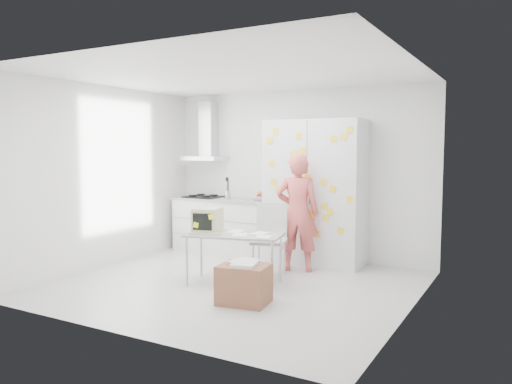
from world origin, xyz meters
The scene contains 10 objects.
floor centered at (0.00, 0.00, -0.01)m, with size 4.50×4.00×0.02m, color silver.
walls centered at (0.00, 0.72, 1.35)m, with size 4.52×4.01×2.70m.
ceiling centered at (0.00, 0.00, 2.70)m, with size 4.50×4.00×0.02m, color white.
counter_run centered at (-1.20, 1.70, 0.47)m, with size 1.84×0.63×1.28m.
range_hood centered at (-1.65, 1.84, 1.96)m, with size 0.70×0.48×1.01m.
tall_cabinet centered at (0.45, 1.67, 1.10)m, with size 1.50×0.68×2.20m.
person centered at (0.42, 1.10, 0.85)m, with size 0.62×0.41×1.70m, color #D75853.
desk centered at (-0.25, 0.02, 0.74)m, with size 1.35×0.90×0.98m.
chair centered at (0.18, 0.70, 0.57)m, with size 0.57×0.57×1.01m.
cardboard_box centered at (0.52, -0.60, 0.23)m, with size 0.62×0.52×0.49m.
Camera 1 is at (3.36, -5.41, 1.77)m, focal length 35.00 mm.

